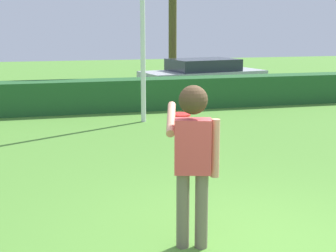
% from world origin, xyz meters
% --- Properties ---
extents(ground_plane, '(60.00, 60.00, 0.00)m').
position_xyz_m(ground_plane, '(0.00, 0.00, 0.00)').
color(ground_plane, '#518A32').
extents(person, '(0.55, 0.80, 1.77)m').
position_xyz_m(person, '(-0.59, 0.11, 1.10)').
color(person, '#716554').
rests_on(person, ground).
extents(frisbee, '(0.23, 0.23, 0.03)m').
position_xyz_m(frisbee, '(-0.55, 0.70, 1.36)').
color(frisbee, red).
extents(hedge_row, '(18.69, 0.90, 0.88)m').
position_xyz_m(hedge_row, '(0.00, 9.12, 0.44)').
color(hedge_row, '#245729').
rests_on(hedge_row, ground).
extents(parked_car_silver, '(4.44, 2.45, 1.25)m').
position_xyz_m(parked_car_silver, '(3.41, 11.39, 0.69)').
color(parked_car_silver, '#B7B7BC').
rests_on(parked_car_silver, ground).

